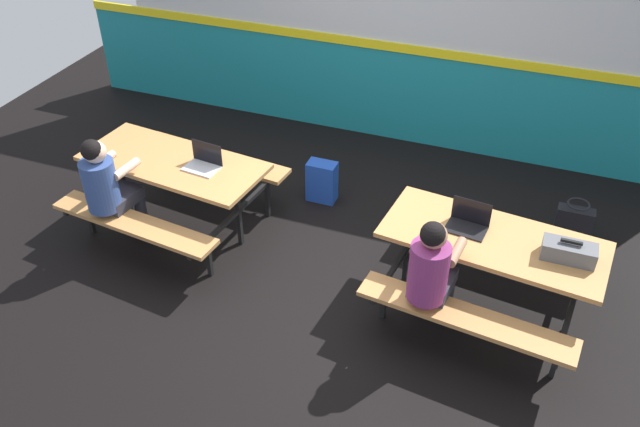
% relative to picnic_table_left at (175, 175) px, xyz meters
% --- Properties ---
extents(ground_plane, '(10.00, 10.00, 0.02)m').
position_rel_picnic_table_left_xyz_m(ground_plane, '(1.49, 0.01, -0.58)').
color(ground_plane, black).
extents(accent_backdrop, '(8.00, 0.14, 2.60)m').
position_rel_picnic_table_left_xyz_m(accent_backdrop, '(1.49, 2.44, 0.67)').
color(accent_backdrop, teal).
rests_on(accent_backdrop, ground).
extents(picnic_table_left, '(1.83, 1.73, 0.74)m').
position_rel_picnic_table_left_xyz_m(picnic_table_left, '(0.00, 0.00, 0.00)').
color(picnic_table_left, tan).
rests_on(picnic_table_left, ground).
extents(picnic_table_right, '(1.83, 1.73, 0.74)m').
position_rel_picnic_table_left_xyz_m(picnic_table_right, '(2.99, -0.12, 0.00)').
color(picnic_table_right, tan).
rests_on(picnic_table_right, ground).
extents(student_nearer, '(0.39, 0.54, 1.21)m').
position_rel_picnic_table_left_xyz_m(student_nearer, '(-0.36, -0.52, 0.13)').
color(student_nearer, '#2D2D38').
rests_on(student_nearer, ground).
extents(student_further, '(0.39, 0.54, 1.21)m').
position_rel_picnic_table_left_xyz_m(student_further, '(2.61, -0.63, 0.13)').
color(student_further, '#2D2D38').
rests_on(student_further, ground).
extents(laptop_silver, '(0.34, 0.25, 0.22)m').
position_rel_picnic_table_left_xyz_m(laptop_silver, '(0.33, 0.00, 0.21)').
color(laptop_silver, silver).
rests_on(laptop_silver, picnic_table_left).
extents(laptop_dark, '(0.34, 0.25, 0.22)m').
position_rel_picnic_table_left_xyz_m(laptop_dark, '(2.77, -0.05, 0.21)').
color(laptop_dark, black).
rests_on(laptop_dark, picnic_table_right).
extents(toolbox_grey, '(0.40, 0.18, 0.18)m').
position_rel_picnic_table_left_xyz_m(toolbox_grey, '(3.55, -0.18, 0.24)').
color(toolbox_grey, '#595B60').
rests_on(toolbox_grey, picnic_table_right).
extents(backpack_dark, '(0.30, 0.22, 0.44)m').
position_rel_picnic_table_left_xyz_m(backpack_dark, '(1.16, 0.90, -0.36)').
color(backpack_dark, '#1E47B2').
rests_on(backpack_dark, ground).
extents(tote_bag_bright, '(0.34, 0.21, 0.43)m').
position_rel_picnic_table_left_xyz_m(tote_bag_bright, '(3.64, 1.09, -0.38)').
color(tote_bag_bright, black).
rests_on(tote_bag_bright, ground).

